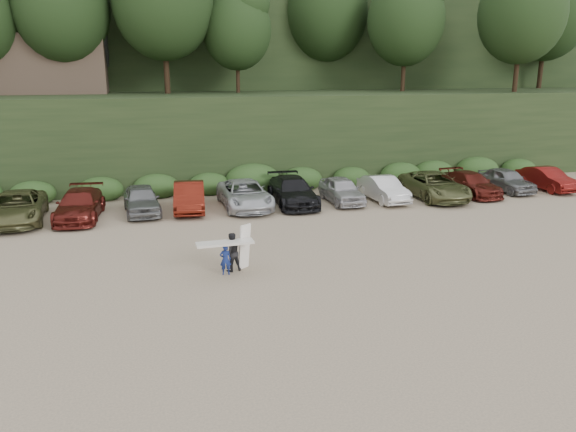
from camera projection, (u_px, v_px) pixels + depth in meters
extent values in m
plane|color=tan|center=(301.00, 266.00, 22.73)|extent=(120.00, 120.00, 0.00)
cube|color=black|center=(221.00, 133.00, 42.54)|extent=(80.00, 14.00, 6.00)
cube|color=black|center=(195.00, 66.00, 58.10)|extent=(90.00, 30.00, 16.00)
ellipsoid|color=black|center=(218.00, 22.00, 40.50)|extent=(66.00, 12.00, 10.00)
cube|color=#2B491E|center=(230.00, 183.00, 36.01)|extent=(46.20, 2.00, 1.20)
cube|color=brown|center=(49.00, 65.00, 40.19)|extent=(8.00, 6.00, 4.00)
imported|color=brown|center=(17.00, 207.00, 28.94)|extent=(2.97, 5.84, 1.58)
imported|color=#5D1A15|center=(80.00, 205.00, 29.58)|extent=(2.56, 5.41, 1.52)
imported|color=slate|center=(142.00, 200.00, 30.73)|extent=(2.13, 4.67, 1.55)
imported|color=#63190E|center=(189.00, 197.00, 31.38)|extent=(2.06, 4.87, 1.56)
imported|color=silver|center=(245.00, 195.00, 31.97)|extent=(2.68, 5.62, 1.55)
imported|color=black|center=(293.00, 191.00, 32.70)|extent=(2.33, 5.55, 1.60)
imported|color=#AEADB2|center=(342.00, 190.00, 33.24)|extent=(1.82, 4.46, 1.51)
imported|color=silver|center=(383.00, 189.00, 33.66)|extent=(1.79, 4.54, 1.47)
imported|color=brown|center=(434.00, 186.00, 34.28)|extent=(2.75, 5.79, 1.59)
imported|color=#5C1B15|center=(471.00, 184.00, 35.25)|extent=(2.24, 4.98, 1.42)
imported|color=slate|center=(506.00, 180.00, 36.33)|extent=(2.08, 4.50, 1.49)
imported|color=maroon|center=(547.00, 179.00, 36.74)|extent=(1.75, 4.50, 1.46)
imported|color=navy|center=(225.00, 260.00, 21.62)|extent=(0.47, 0.33, 1.21)
cube|color=silver|center=(225.00, 243.00, 21.45)|extent=(2.22, 0.68, 0.09)
imported|color=black|center=(231.00, 252.00, 21.96)|extent=(0.87, 0.75, 1.56)
cube|color=white|center=(244.00, 247.00, 22.18)|extent=(0.58, 0.50, 1.84)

